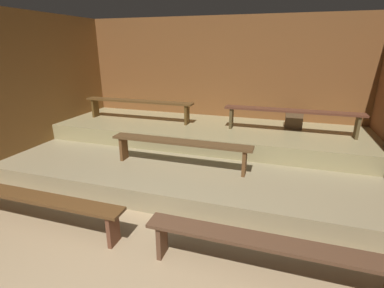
% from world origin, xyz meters
% --- Properties ---
extents(ground, '(6.95, 5.91, 0.08)m').
position_xyz_m(ground, '(0.00, 2.55, -0.04)').
color(ground, '#A08662').
extents(wall_back, '(6.95, 0.06, 2.75)m').
position_xyz_m(wall_back, '(0.00, 5.14, 1.38)').
color(wall_back, brown).
rests_on(wall_back, ground).
extents(wall_left, '(0.06, 5.91, 2.75)m').
position_xyz_m(wall_left, '(-3.11, 2.55, 1.38)').
color(wall_left, brown).
rests_on(wall_left, ground).
extents(platform_lower, '(6.15, 3.32, 0.31)m').
position_xyz_m(platform_lower, '(0.00, 3.45, 0.15)').
color(platform_lower, '#948562').
rests_on(platform_lower, ground).
extents(platform_middle, '(6.15, 1.82, 0.31)m').
position_xyz_m(platform_middle, '(0.00, 4.20, 0.46)').
color(platform_middle, '#9D9062').
rests_on(platform_middle, platform_lower).
extents(bench_floor_left, '(2.36, 0.25, 0.43)m').
position_xyz_m(bench_floor_left, '(-1.36, 1.11, 0.36)').
color(bench_floor_left, '#58371B').
rests_on(bench_floor_left, ground).
extents(bench_floor_right, '(2.36, 0.25, 0.43)m').
position_xyz_m(bench_floor_right, '(1.36, 1.11, 0.36)').
color(bench_floor_right, brown).
rests_on(bench_floor_right, ground).
extents(bench_lower_center, '(2.27, 0.25, 0.43)m').
position_xyz_m(bench_lower_center, '(-0.09, 2.75, 0.66)').
color(bench_lower_center, brown).
rests_on(bench_lower_center, platform_lower).
extents(bench_middle_left, '(2.43, 0.25, 0.43)m').
position_xyz_m(bench_middle_left, '(-1.55, 4.18, 0.98)').
color(bench_middle_left, brown).
rests_on(bench_middle_left, platform_middle).
extents(bench_middle_right, '(2.43, 0.25, 0.43)m').
position_xyz_m(bench_middle_right, '(1.55, 4.18, 0.98)').
color(bench_middle_right, brown).
rests_on(bench_middle_right, platform_middle).
extents(wooden_crate_middle, '(0.32, 0.32, 0.32)m').
position_xyz_m(wooden_crate_middle, '(1.62, 4.60, 0.78)').
color(wooden_crate_middle, brown).
rests_on(wooden_crate_middle, platform_middle).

